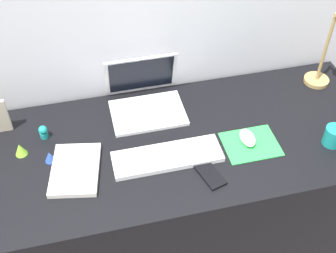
{
  "coord_description": "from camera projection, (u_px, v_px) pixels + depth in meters",
  "views": [
    {
      "loc": [
        -0.3,
        -1.14,
        1.99
      ],
      "look_at": [
        -0.03,
        0.0,
        0.83
      ],
      "focal_mm": 47.17,
      "sensor_mm": 36.0,
      "label": 1
    }
  ],
  "objects": [
    {
      "name": "back_wall",
      "position": [
        154.0,
        66.0,
        1.91
      ],
      "size": [
        2.89,
        0.05,
        1.66
      ],
      "primitive_type": "cube",
      "color": "silver",
      "rests_on": "ground_plane"
    },
    {
      "name": "mousepad",
      "position": [
        251.0,
        144.0,
        1.7
      ],
      "size": [
        0.21,
        0.17,
        0.0
      ],
      "primitive_type": "cube",
      "color": "green",
      "rests_on": "desk"
    },
    {
      "name": "ground_plane",
      "position": [
        173.0,
        242.0,
        2.23
      ],
      "size": [
        6.0,
        6.0,
        0.0
      ],
      "primitive_type": "plane",
      "color": "#59514C"
    },
    {
      "name": "coffee_mug",
      "position": [
        333.0,
        136.0,
        1.68
      ],
      "size": [
        0.07,
        0.07,
        0.08
      ],
      "primitive_type": "cylinder",
      "color": "teal",
      "rests_on": "desk"
    },
    {
      "name": "toy_figurine_teal",
      "position": [
        43.0,
        132.0,
        1.71
      ],
      "size": [
        0.03,
        0.03,
        0.06
      ],
      "color": "teal",
      "rests_on": "desk"
    },
    {
      "name": "desk_lamp",
      "position": [
        329.0,
        51.0,
        1.83
      ],
      "size": [
        0.11,
        0.15,
        0.39
      ],
      "color": "#A5844C",
      "rests_on": "desk"
    },
    {
      "name": "toy_figurine_lime",
      "position": [
        20.0,
        149.0,
        1.65
      ],
      "size": [
        0.05,
        0.05,
        0.05
      ],
      "primitive_type": "cone",
      "color": "#8CDB33",
      "rests_on": "desk"
    },
    {
      "name": "toy_figurine_blue",
      "position": [
        50.0,
        157.0,
        1.63
      ],
      "size": [
        0.04,
        0.04,
        0.04
      ],
      "primitive_type": "cone",
      "color": "blue",
      "rests_on": "desk"
    },
    {
      "name": "keyboard",
      "position": [
        167.0,
        157.0,
        1.65
      ],
      "size": [
        0.41,
        0.13,
        0.02
      ],
      "primitive_type": "cube",
      "color": "white",
      "rests_on": "desk"
    },
    {
      "name": "mouse",
      "position": [
        248.0,
        138.0,
        1.7
      ],
      "size": [
        0.06,
        0.1,
        0.03
      ],
      "primitive_type": "ellipsoid",
      "color": "white",
      "rests_on": "mousepad"
    },
    {
      "name": "laptop",
      "position": [
        145.0,
        96.0,
        1.83
      ],
      "size": [
        0.3,
        0.26,
        0.21
      ],
      "color": "white",
      "rests_on": "desk"
    },
    {
      "name": "notebook_pad",
      "position": [
        75.0,
        170.0,
        1.6
      ],
      "size": [
        0.21,
        0.27,
        0.02
      ],
      "primitive_type": "cube",
      "rotation": [
        0.0,
        0.0,
        -0.19
      ],
      "color": "silver",
      "rests_on": "desk"
    },
    {
      "name": "cell_phone",
      "position": [
        210.0,
        175.0,
        1.59
      ],
      "size": [
        0.1,
        0.14,
        0.01
      ],
      "primitive_type": "cube",
      "rotation": [
        0.0,
        0.0,
        0.29
      ],
      "color": "black",
      "rests_on": "desk"
    },
    {
      "name": "desk",
      "position": [
        174.0,
        199.0,
        1.98
      ],
      "size": [
        1.69,
        0.68,
        0.74
      ],
      "primitive_type": "cube",
      "color": "black",
      "rests_on": "ground_plane"
    }
  ]
}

